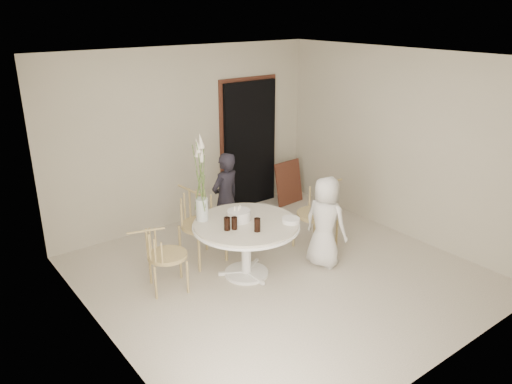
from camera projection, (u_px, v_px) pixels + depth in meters
ground at (280, 274)px, 6.41m from camera, size 4.50×4.50×0.00m
room_shell at (282, 152)px, 5.84m from camera, size 4.50×4.50×4.50m
doorway at (250, 145)px, 8.32m from camera, size 1.00×0.10×2.10m
door_trim at (248, 141)px, 8.33m from camera, size 1.12×0.03×2.22m
table at (246, 231)px, 6.18m from camera, size 1.33×1.33×0.73m
picture_frame at (289, 183)px, 8.59m from camera, size 0.57×0.21×0.74m
chair_far at (196, 215)px, 6.63m from camera, size 0.56×0.60×0.96m
chair_right at (323, 205)px, 6.99m from camera, size 0.58×0.54×0.93m
chair_left at (157, 250)px, 5.86m from camera, size 0.57×0.54×0.82m
girl at (226, 199)px, 7.03m from camera, size 0.55×0.42×1.35m
boy at (325, 222)px, 6.44m from camera, size 0.52×0.67×1.22m
birthday_cake at (239, 216)px, 6.16m from camera, size 0.29×0.29×0.19m
cola_tumbler_a at (227, 224)px, 5.90m from camera, size 0.08×0.08×0.16m
cola_tumbler_b at (257, 225)px, 5.86m from camera, size 0.10×0.10×0.16m
cola_tumbler_c at (234, 223)px, 5.94m from camera, size 0.08×0.08×0.14m
cola_tumbler_d at (234, 223)px, 5.92m from camera, size 0.08×0.08×0.15m
plate_stack at (291, 220)px, 6.13m from camera, size 0.27×0.27×0.06m
flower_vase at (201, 187)px, 6.05m from camera, size 0.15×0.15×1.11m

